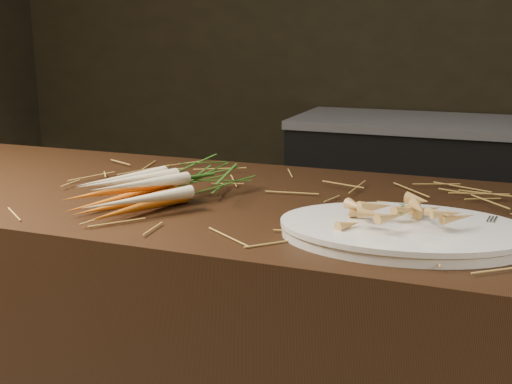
% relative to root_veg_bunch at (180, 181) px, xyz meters
% --- Properties ---
extents(back_counter, '(1.82, 0.62, 0.84)m').
position_rel_root_veg_bunch_xyz_m(back_counter, '(0.58, 1.94, -0.52)').
color(back_counter, black).
rests_on(back_counter, ground).
extents(straw_bedding, '(1.40, 0.60, 0.02)m').
position_rel_root_veg_bunch_xyz_m(straw_bedding, '(0.28, 0.06, -0.03)').
color(straw_bedding, '#AA7F34').
rests_on(straw_bedding, main_counter).
extents(root_veg_bunch, '(0.29, 0.45, 0.08)m').
position_rel_root_veg_bunch_xyz_m(root_veg_bunch, '(0.00, 0.00, 0.00)').
color(root_veg_bunch, '#C54E09').
rests_on(root_veg_bunch, main_counter).
extents(serving_platter, '(0.45, 0.33, 0.02)m').
position_rel_root_veg_bunch_xyz_m(serving_platter, '(0.47, -0.10, -0.03)').
color(serving_platter, white).
rests_on(serving_platter, main_counter).
extents(roasted_veg_heap, '(0.22, 0.17, 0.05)m').
position_rel_root_veg_bunch_xyz_m(roasted_veg_heap, '(0.47, -0.10, 0.00)').
color(roasted_veg_heap, tan).
rests_on(roasted_veg_heap, serving_platter).
extents(serving_fork, '(0.03, 0.16, 0.00)m').
position_rel_root_veg_bunch_xyz_m(serving_fork, '(0.62, -0.10, -0.02)').
color(serving_fork, silver).
rests_on(serving_fork, serving_platter).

